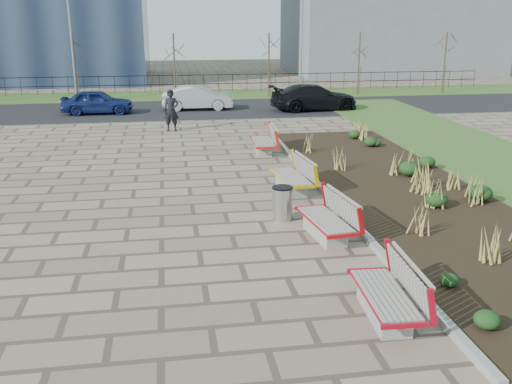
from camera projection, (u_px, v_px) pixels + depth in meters
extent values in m
plane|color=#816F58|center=(204.00, 284.00, 11.21)|extent=(120.00, 120.00, 0.00)
cube|color=black|center=(404.00, 192.00, 16.83)|extent=(4.50, 18.00, 0.10)
cube|color=gray|center=(328.00, 195.00, 16.48)|extent=(0.16, 18.00, 0.15)
cube|color=#33511E|center=(175.00, 95.00, 37.63)|extent=(80.00, 5.00, 0.04)
cube|color=black|center=(177.00, 110.00, 31.97)|extent=(80.00, 7.00, 0.02)
cylinder|color=#B2B2B7|center=(282.00, 204.00, 14.60)|extent=(0.52, 0.52, 0.87)
imported|color=black|center=(171.00, 110.00, 25.82)|extent=(0.76, 0.57, 1.88)
imported|color=navy|center=(97.00, 102.00, 30.42)|extent=(3.75, 1.53, 1.28)
imported|color=#9DA0A4|center=(198.00, 98.00, 31.76)|extent=(3.93, 1.47, 1.28)
imported|color=black|center=(314.00, 97.00, 31.65)|extent=(5.05, 2.51, 1.41)
cube|color=slate|center=(389.00, 17.00, 52.32)|extent=(18.00, 12.00, 10.00)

